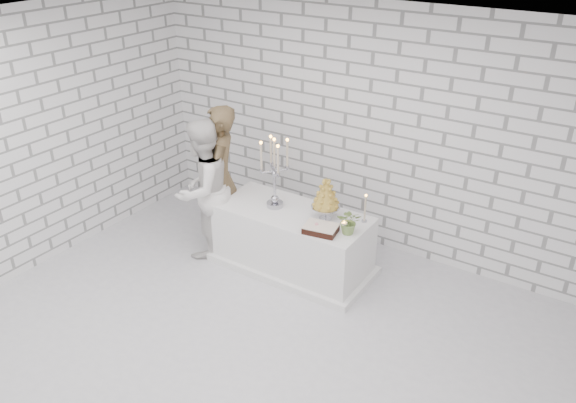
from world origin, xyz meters
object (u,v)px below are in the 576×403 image
at_px(cake_table, 293,240).
at_px(bride, 203,189).
at_px(croquembouche, 326,198).
at_px(candelabra, 275,173).
at_px(groom, 220,179).

distance_m(cake_table, bride, 1.24).
xyz_separation_m(cake_table, croquembouche, (0.39, 0.06, 0.63)).
bearing_deg(cake_table, croquembouche, 9.29).
height_order(cake_table, bride, bride).
bearing_deg(candelabra, groom, -178.20).
bearing_deg(croquembouche, groom, -176.35).
height_order(cake_table, croquembouche, croquembouche).
bearing_deg(cake_table, groom, -178.52).
bearing_deg(bride, groom, 166.70).
bearing_deg(bride, cake_table, 104.23).
distance_m(candelabra, croquembouche, 0.67).
bearing_deg(candelabra, croquembouche, 5.91).
bearing_deg(groom, bride, -45.07).
bearing_deg(bride, croquembouche, 102.72).
distance_m(bride, croquembouche, 1.54).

